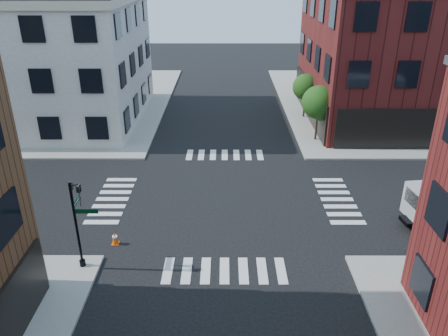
% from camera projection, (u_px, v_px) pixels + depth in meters
% --- Properties ---
extents(ground, '(120.00, 120.00, 0.00)m').
position_uv_depth(ground, '(225.00, 199.00, 27.15)').
color(ground, black).
rests_on(ground, ground).
extents(sidewalk_ne, '(30.00, 30.00, 0.15)m').
position_uv_depth(sidewalk_ne, '(423.00, 102.00, 46.11)').
color(sidewalk_ne, gray).
rests_on(sidewalk_ne, ground).
extents(sidewalk_nw, '(30.00, 30.00, 0.15)m').
position_uv_depth(sidewalk_nw, '(27.00, 102.00, 46.19)').
color(sidewalk_nw, gray).
rests_on(sidewalk_nw, ground).
extents(building_nw, '(22.00, 16.00, 11.00)m').
position_uv_depth(building_nw, '(15.00, 60.00, 39.37)').
color(building_nw, beige).
rests_on(building_nw, ground).
extents(tree_near, '(2.69, 2.69, 4.49)m').
position_uv_depth(tree_near, '(319.00, 104.00, 34.84)').
color(tree_near, black).
rests_on(tree_near, ground).
extents(tree_far, '(2.43, 2.43, 4.07)m').
position_uv_depth(tree_far, '(306.00, 88.00, 40.40)').
color(tree_far, black).
rests_on(tree_far, ground).
extents(signal_pole, '(1.29, 1.24, 4.60)m').
position_uv_depth(signal_pole, '(77.00, 215.00, 19.90)').
color(signal_pole, black).
rests_on(signal_pole, ground).
extents(traffic_cone, '(0.39, 0.39, 0.71)m').
position_uv_depth(traffic_cone, '(115.00, 238.00, 22.66)').
color(traffic_cone, '#E8510A').
rests_on(traffic_cone, ground).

